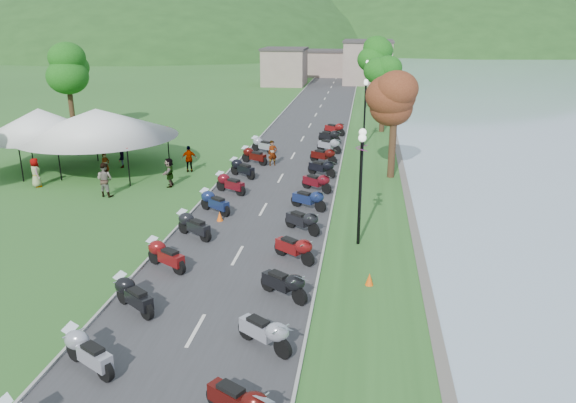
{
  "coord_description": "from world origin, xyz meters",
  "views": [
    {
      "loc": [
        5.11,
        -5.21,
        9.57
      ],
      "look_at": [
        1.64,
        19.63,
        1.3
      ],
      "focal_mm": 35.0,
      "sensor_mm": 36.0,
      "label": 1
    }
  ],
  "objects_px": {
    "pedestrian_b": "(107,196)",
    "vendor_tent_main": "(99,139)",
    "pedestrian_a": "(107,178)",
    "pedestrian_c": "(122,168)"
  },
  "relations": [
    {
      "from": "pedestrian_b",
      "to": "pedestrian_c",
      "type": "bearing_deg",
      "value": -62.75
    },
    {
      "from": "pedestrian_b",
      "to": "vendor_tent_main",
      "type": "bearing_deg",
      "value": -51.11
    },
    {
      "from": "pedestrian_c",
      "to": "pedestrian_b",
      "type": "bearing_deg",
      "value": -0.53
    },
    {
      "from": "pedestrian_a",
      "to": "pedestrian_c",
      "type": "relative_size",
      "value": 0.99
    },
    {
      "from": "vendor_tent_main",
      "to": "pedestrian_a",
      "type": "xyz_separation_m",
      "value": [
        1.23,
        -1.9,
        -2.0
      ]
    },
    {
      "from": "pedestrian_a",
      "to": "pedestrian_b",
      "type": "xyz_separation_m",
      "value": [
        1.65,
        -3.58,
        0.0
      ]
    },
    {
      "from": "pedestrian_a",
      "to": "pedestrian_b",
      "type": "bearing_deg",
      "value": -134.08
    },
    {
      "from": "pedestrian_a",
      "to": "pedestrian_b",
      "type": "distance_m",
      "value": 3.95
    },
    {
      "from": "pedestrian_a",
      "to": "pedestrian_c",
      "type": "distance_m",
      "value": 2.49
    },
    {
      "from": "pedestrian_b",
      "to": "pedestrian_c",
      "type": "height_order",
      "value": "pedestrian_b"
    }
  ]
}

